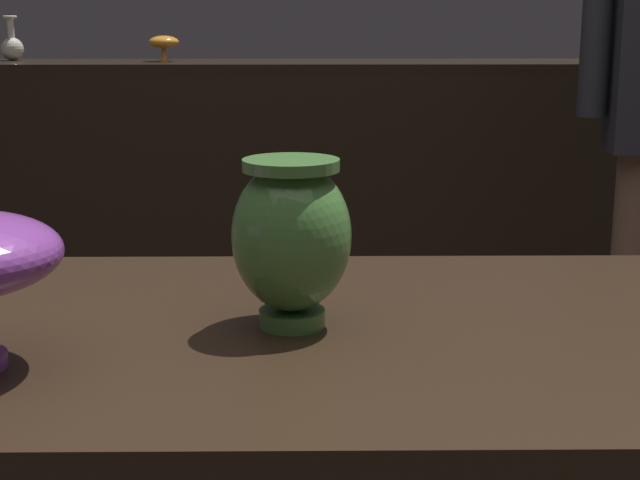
% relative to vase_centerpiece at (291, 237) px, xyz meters
% --- Properties ---
extents(back_display_shelf, '(2.60, 0.40, 0.99)m').
position_rel_vase_centerpiece_xyz_m(back_display_shelf, '(0.06, 2.20, -0.41)').
color(back_display_shelf, black).
rests_on(back_display_shelf, ground_plane).
extents(vase_centerpiece, '(0.13, 0.13, 0.19)m').
position_rel_vase_centerpiece_xyz_m(vase_centerpiece, '(0.00, 0.00, 0.00)').
color(vase_centerpiece, '#477A38').
rests_on(vase_centerpiece, display_plinth).
extents(shelf_vase_left, '(0.10, 0.10, 0.08)m').
position_rel_vase_centerpiece_xyz_m(shelf_vase_left, '(-0.46, 2.20, 0.15)').
color(shelf_vase_left, orange).
rests_on(shelf_vase_left, back_display_shelf).
extents(shelf_vase_far_left, '(0.08, 0.08, 0.15)m').
position_rel_vase_centerpiece_xyz_m(shelf_vase_far_left, '(-0.98, 2.27, 0.13)').
color(shelf_vase_far_left, silver).
rests_on(shelf_vase_far_left, back_display_shelf).
extents(shelf_vase_far_right, '(0.08, 0.08, 0.16)m').
position_rel_vase_centerpiece_xyz_m(shelf_vase_far_right, '(1.10, 2.25, 0.14)').
color(shelf_vase_far_right, silver).
rests_on(shelf_vase_far_right, back_display_shelf).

